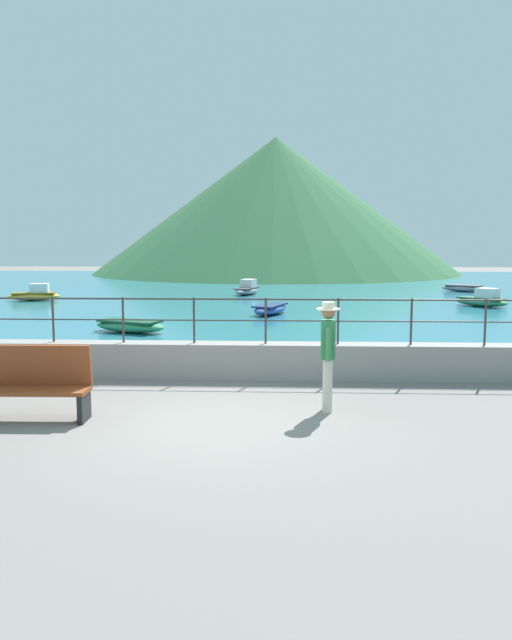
{
  "coord_description": "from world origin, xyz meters",
  "views": [
    {
      "loc": [
        1.1,
        -9.0,
        2.68
      ],
      "look_at": [
        0.49,
        3.7,
        1.1
      ],
      "focal_mm": 35.22,
      "sensor_mm": 36.0,
      "label": 1
    }
  ],
  "objects_px": {
    "boat_0": "(482,300)",
    "boat_1": "(130,326)",
    "boat_4": "(35,294)",
    "boat_3": "(463,288)",
    "bench_main": "(34,383)",
    "boat_6": "(270,309)",
    "boat_7": "(247,289)",
    "person_walking": "(328,351)"
  },
  "relations": [
    {
      "from": "boat_6",
      "to": "boat_7",
      "type": "distance_m",
      "value": 8.84
    },
    {
      "from": "boat_1",
      "to": "boat_6",
      "type": "distance_m",
      "value": 6.26
    },
    {
      "from": "bench_main",
      "to": "boat_3",
      "type": "bearing_deg",
      "value": 61.79
    },
    {
      "from": "person_walking",
      "to": "boat_1",
      "type": "relative_size",
      "value": 0.71
    },
    {
      "from": "bench_main",
      "to": "boat_7",
      "type": "xyz_separation_m",
      "value": [
        1.86,
        22.42,
        -0.23
      ]
    },
    {
      "from": "bench_main",
      "to": "person_walking",
      "type": "bearing_deg",
      "value": 8.38
    },
    {
      "from": "boat_0",
      "to": "boat_4",
      "type": "bearing_deg",
      "value": 174.81
    },
    {
      "from": "boat_1",
      "to": "boat_4",
      "type": "height_order",
      "value": "boat_4"
    },
    {
      "from": "bench_main",
      "to": "boat_0",
      "type": "xyz_separation_m",
      "value": [
        11.9,
        16.94,
        -0.23
      ]
    },
    {
      "from": "boat_1",
      "to": "boat_6",
      "type": "bearing_deg",
      "value": 50.43
    },
    {
      "from": "bench_main",
      "to": "boat_3",
      "type": "distance_m",
      "value": 28.12
    },
    {
      "from": "boat_3",
      "to": "boat_0",
      "type": "bearing_deg",
      "value": -100.1
    },
    {
      "from": "boat_0",
      "to": "boat_7",
      "type": "distance_m",
      "value": 11.44
    },
    {
      "from": "bench_main",
      "to": "person_walking",
      "type": "xyz_separation_m",
      "value": [
        4.49,
        0.66,
        0.42
      ]
    },
    {
      "from": "bench_main",
      "to": "boat_7",
      "type": "height_order",
      "value": "bench_main"
    },
    {
      "from": "bench_main",
      "to": "boat_0",
      "type": "relative_size",
      "value": 0.75
    },
    {
      "from": "bench_main",
      "to": "boat_3",
      "type": "xyz_separation_m",
      "value": [
        13.29,
        24.78,
        -0.3
      ]
    },
    {
      "from": "person_walking",
      "to": "boat_6",
      "type": "bearing_deg",
      "value": 95.44
    },
    {
      "from": "boat_3",
      "to": "boat_7",
      "type": "relative_size",
      "value": 0.99
    },
    {
      "from": "boat_6",
      "to": "boat_7",
      "type": "xyz_separation_m",
      "value": [
        -1.39,
        8.73,
        0.07
      ]
    },
    {
      "from": "person_walking",
      "to": "boat_7",
      "type": "distance_m",
      "value": 21.93
    },
    {
      "from": "boat_6",
      "to": "boat_1",
      "type": "bearing_deg",
      "value": -129.57
    },
    {
      "from": "boat_0",
      "to": "boat_4",
      "type": "height_order",
      "value": "same"
    },
    {
      "from": "person_walking",
      "to": "boat_4",
      "type": "relative_size",
      "value": 0.72
    },
    {
      "from": "person_walking",
      "to": "boat_3",
      "type": "xyz_separation_m",
      "value": [
        8.81,
        24.12,
        -0.72
      ]
    },
    {
      "from": "bench_main",
      "to": "boat_3",
      "type": "height_order",
      "value": "bench_main"
    },
    {
      "from": "boat_4",
      "to": "boat_7",
      "type": "height_order",
      "value": "same"
    },
    {
      "from": "boat_3",
      "to": "boat_1",
      "type": "bearing_deg",
      "value": -131.42
    },
    {
      "from": "boat_0",
      "to": "boat_7",
      "type": "xyz_separation_m",
      "value": [
        -10.04,
        5.48,
        0.0
      ]
    },
    {
      "from": "boat_0",
      "to": "boat_1",
      "type": "height_order",
      "value": "boat_0"
    },
    {
      "from": "boat_0",
      "to": "boat_4",
      "type": "relative_size",
      "value": 0.94
    },
    {
      "from": "boat_0",
      "to": "boat_1",
      "type": "xyz_separation_m",
      "value": [
        -12.64,
        -8.08,
        -0.07
      ]
    },
    {
      "from": "bench_main",
      "to": "boat_1",
      "type": "bearing_deg",
      "value": 94.81
    },
    {
      "from": "boat_3",
      "to": "boat_6",
      "type": "height_order",
      "value": "same"
    },
    {
      "from": "boat_0",
      "to": "boat_1",
      "type": "bearing_deg",
      "value": -147.43
    },
    {
      "from": "person_walking",
      "to": "boat_4",
      "type": "bearing_deg",
      "value": 123.73
    },
    {
      "from": "boat_6",
      "to": "bench_main",
      "type": "bearing_deg",
      "value": -103.33
    },
    {
      "from": "boat_3",
      "to": "boat_7",
      "type": "height_order",
      "value": "boat_7"
    },
    {
      "from": "boat_3",
      "to": "boat_4",
      "type": "distance_m",
      "value": 21.72
    },
    {
      "from": "boat_7",
      "to": "boat_4",
      "type": "bearing_deg",
      "value": -158.5
    },
    {
      "from": "boat_6",
      "to": "boat_7",
      "type": "bearing_deg",
      "value": 99.02
    },
    {
      "from": "boat_7",
      "to": "person_walking",
      "type": "bearing_deg",
      "value": -83.11
    }
  ]
}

